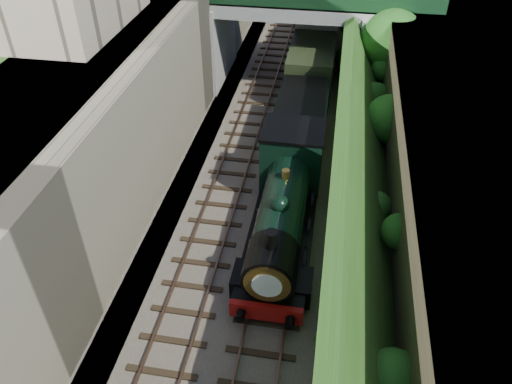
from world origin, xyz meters
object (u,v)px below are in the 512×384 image
at_px(tree, 394,43).
at_px(locomotive, 284,207).
at_px(tender, 301,125).
at_px(road_bridge, 312,27).

xyz_separation_m(tree, locomotive, (-4.71, -12.35, -2.75)).
height_order(tree, tender, tree).
bearing_deg(tree, tender, -133.39).
height_order(road_bridge, locomotive, road_bridge).
bearing_deg(tender, tree, 46.61).
bearing_deg(tree, road_bridge, 145.32).
relative_size(road_bridge, locomotive, 1.56).
bearing_deg(road_bridge, tree, -34.68).
distance_m(locomotive, tender, 7.37).
relative_size(tree, locomotive, 0.65).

